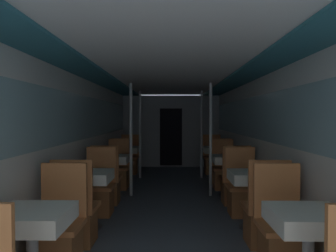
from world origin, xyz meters
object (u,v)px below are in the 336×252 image
Objects in this scene: chair_left_near_2 at (107,186)px; dining_table_left_3 at (126,152)px; chair_right_far_0 at (282,240)px; dining_table_left_0 at (32,224)px; dining_table_right_0 at (308,225)px; chair_right_far_2 at (223,174)px; chair_left_far_2 at (118,174)px; support_pole_left_2 at (131,140)px; dining_table_right_1 at (252,180)px; chair_left_near_3 at (123,169)px; chair_left_far_1 at (99,195)px; dining_table_right_2 at (228,162)px; chair_right_far_1 at (242,195)px; chair_left_far_3 at (129,162)px; support_pole_right_3 at (202,134)px; chair_left_near_1 at (77,219)px; support_pole_left_3 at (140,134)px; chair_right_near_2 at (234,187)px; chair_right_near_3 at (219,170)px; chair_right_far_3 at (212,162)px; chair_right_near_1 at (264,220)px; dining_table_left_1 at (89,180)px; dining_table_right_3 at (216,152)px; support_pole_right_2 at (211,140)px; chair_left_far_0 at (58,239)px; dining_table_left_2 at (113,162)px.

chair_left_near_2 is 1.34× the size of dining_table_left_3.
dining_table_left_3 is 5.13m from chair_right_far_0.
dining_table_left_0 is 1.00× the size of dining_table_right_0.
chair_left_far_2 is at bearing 0.00° from chair_right_far_2.
dining_table_right_1 is at bearing -44.34° from support_pole_left_2.
chair_right_far_2 is (2.11, -0.59, 0.00)m from chair_left_near_3.
chair_left_far_1 is 2.22m from dining_table_right_1.
dining_table_left_0 and dining_table_right_2 have the same top height.
chair_left_far_2 is at bearing -39.53° from chair_right_far_1.
support_pole_left_2 reaches higher than chair_left_far_3.
chair_left_far_2 is 3.16m from dining_table_right_1.
chair_right_far_0 is 4.73m from support_pole_right_3.
chair_left_near_1 is 4.15m from support_pole_left_3.
chair_left_near_1 is at bearing -113.70° from support_pole_right_3.
support_pole_left_3 is at bearing -69.02° from chair_right_far_0.
support_pole_left_2 is 3.49m from chair_right_far_0.
dining_table_right_1 is 3.53m from support_pole_right_3.
dining_table_right_2 is 0.67m from chair_right_far_2.
chair_left_near_1 and chair_right_near_2 have the same top height.
dining_table_right_0 is at bearing -90.00° from chair_right_near_3.
support_pole_left_3 is (0.33, 2.91, 0.74)m from chair_left_far_1.
dining_table_left_0 is at bearing 180.00° from dining_table_right_0.
dining_table_right_1 is 0.75× the size of chair_right_far_3.
dining_table_left_3 is 0.75× the size of chair_right_near_1.
support_pole_left_3 is at bearing 117.10° from dining_table_right_1.
chair_left_far_3 is (0.00, 4.07, -0.33)m from dining_table_left_1.
support_pole_left_3 is 2.80× the size of dining_table_right_0.
chair_right_near_2 is at bearing -47.68° from dining_table_left_3.
chair_right_near_3 is 1.16m from chair_right_far_3.
chair_right_near_2 reaches higher than dining_table_right_3.
support_pole_right_2 is at bearing -83.55° from chair_right_far_0.
chair_left_far_0 and chair_left_far_3 have the same top height.
chair_left_far_3 is 4.08m from chair_right_far_1.
dining_table_right_2 is (2.11, 3.49, 0.00)m from dining_table_left_0.
support_pole_right_2 is (1.79, -1.74, 0.41)m from dining_table_left_3.
chair_left_far_0 is 1.00× the size of chair_left_far_2.
support_pole_right_2 is 2.80× the size of dining_table_right_3.
chair_left_far_2 is at bearing 90.00° from chair_left_far_3.
support_pole_left_2 is 2.09× the size of chair_right_near_3.
support_pole_right_3 reaches higher than dining_table_right_1.
dining_table_left_2 is at bearing 140.47° from dining_table_right_1.
support_pole_left_3 is at bearing 162.07° from chair_right_near_3.
chair_left_near_3 is 0.48× the size of support_pole_left_3.
dining_table_right_3 is (2.11, 1.74, 0.00)m from dining_table_left_2.
chair_left_far_2 is 1.00× the size of chair_right_far_0.
chair_right_far_3 is at bearing 90.00° from chair_right_near_3.
chair_left_near_2 is 1.34× the size of dining_table_right_3.
chair_right_far_1 reaches higher than dining_table_right_3.
dining_table_right_2 is (2.11, -2.32, 0.33)m from chair_left_far_3.
chair_right_far_3 reaches higher than dining_table_left_2.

